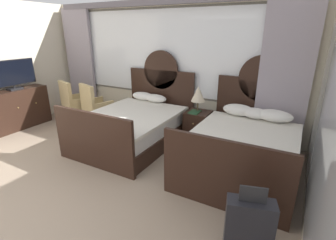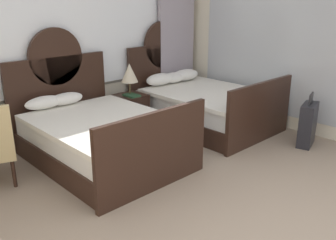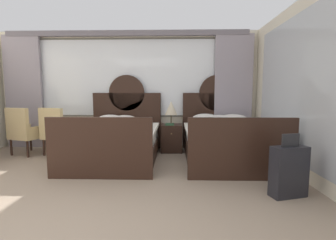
{
  "view_description": "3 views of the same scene",
  "coord_description": "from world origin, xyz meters",
  "px_view_note": "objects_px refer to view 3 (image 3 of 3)",
  "views": [
    {
      "loc": [
        2.74,
        -0.53,
        2.09
      ],
      "look_at": [
        1.06,
        2.51,
        0.84
      ],
      "focal_mm": 26.7,
      "sensor_mm": 36.0,
      "label": 1
    },
    {
      "loc": [
        -2.49,
        -0.79,
        2.09
      ],
      "look_at": [
        0.46,
        2.3,
        0.66
      ],
      "focal_mm": 39.3,
      "sensor_mm": 36.0,
      "label": 2
    },
    {
      "loc": [
        1.09,
        -1.45,
        1.27
      ],
      "look_at": [
        0.98,
        2.74,
        0.81
      ],
      "focal_mm": 25.84,
      "sensor_mm": 36.0,
      "label": 3
    }
  ],
  "objects_px": {
    "armchair_by_window_left": "(57,130)",
    "armchair_by_window_centre": "(25,130)",
    "book_on_nightstand": "(170,124)",
    "table_lamp_on_nightstand": "(171,108)",
    "suitcase_on_floor": "(289,171)",
    "bed_near_mirror": "(225,141)",
    "bed_near_window": "(117,141)",
    "nightstand_between_beds": "(172,138)"
  },
  "relations": [
    {
      "from": "armchair_by_window_left",
      "to": "book_on_nightstand",
      "type": "bearing_deg",
      "value": 7.33
    },
    {
      "from": "nightstand_between_beds",
      "to": "armchair_by_window_left",
      "type": "bearing_deg",
      "value": -170.62
    },
    {
      "from": "bed_near_mirror",
      "to": "book_on_nightstand",
      "type": "bearing_deg",
      "value": 153.13
    },
    {
      "from": "armchair_by_window_centre",
      "to": "book_on_nightstand",
      "type": "bearing_deg",
      "value": 5.67
    },
    {
      "from": "bed_near_window",
      "to": "armchair_by_window_left",
      "type": "height_order",
      "value": "bed_near_window"
    },
    {
      "from": "bed_near_window",
      "to": "armchair_by_window_centre",
      "type": "distance_m",
      "value": 2.01
    },
    {
      "from": "nightstand_between_beds",
      "to": "book_on_nightstand",
      "type": "distance_m",
      "value": 0.33
    },
    {
      "from": "table_lamp_on_nightstand",
      "to": "suitcase_on_floor",
      "type": "height_order",
      "value": "table_lamp_on_nightstand"
    },
    {
      "from": "bed_near_mirror",
      "to": "nightstand_between_beds",
      "type": "height_order",
      "value": "bed_near_mirror"
    },
    {
      "from": "book_on_nightstand",
      "to": "armchair_by_window_centre",
      "type": "height_order",
      "value": "armchair_by_window_centre"
    },
    {
      "from": "nightstand_between_beds",
      "to": "table_lamp_on_nightstand",
      "type": "bearing_deg",
      "value": -121.78
    },
    {
      "from": "armchair_by_window_centre",
      "to": "suitcase_on_floor",
      "type": "xyz_separation_m",
      "value": [
        4.5,
        -1.93,
        -0.19
      ]
    },
    {
      "from": "bed_near_mirror",
      "to": "armchair_by_window_centre",
      "type": "relative_size",
      "value": 2.22
    },
    {
      "from": "table_lamp_on_nightstand",
      "to": "bed_near_mirror",
      "type": "bearing_deg",
      "value": -30.55
    },
    {
      "from": "nightstand_between_beds",
      "to": "book_on_nightstand",
      "type": "height_order",
      "value": "book_on_nightstand"
    },
    {
      "from": "bed_near_window",
      "to": "armchair_by_window_centre",
      "type": "height_order",
      "value": "bed_near_window"
    },
    {
      "from": "armchair_by_window_left",
      "to": "suitcase_on_floor",
      "type": "relative_size",
      "value": 1.25
    },
    {
      "from": "nightstand_between_beds",
      "to": "armchair_by_window_centre",
      "type": "xyz_separation_m",
      "value": [
        -3.03,
        -0.39,
        0.22
      ]
    },
    {
      "from": "table_lamp_on_nightstand",
      "to": "suitcase_on_floor",
      "type": "xyz_separation_m",
      "value": [
        1.48,
        -2.3,
        -0.63
      ]
    },
    {
      "from": "bed_near_mirror",
      "to": "armchair_by_window_centre",
      "type": "height_order",
      "value": "bed_near_mirror"
    },
    {
      "from": "bed_near_mirror",
      "to": "nightstand_between_beds",
      "type": "distance_m",
      "value": 1.23
    },
    {
      "from": "book_on_nightstand",
      "to": "armchair_by_window_left",
      "type": "height_order",
      "value": "armchair_by_window_left"
    },
    {
      "from": "bed_near_mirror",
      "to": "table_lamp_on_nightstand",
      "type": "relative_size",
      "value": 4.25
    },
    {
      "from": "suitcase_on_floor",
      "to": "table_lamp_on_nightstand",
      "type": "bearing_deg",
      "value": 122.82
    },
    {
      "from": "nightstand_between_beds",
      "to": "book_on_nightstand",
      "type": "bearing_deg",
      "value": -112.83
    },
    {
      "from": "bed_near_window",
      "to": "armchair_by_window_centre",
      "type": "bearing_deg",
      "value": 172.3
    },
    {
      "from": "nightstand_between_beds",
      "to": "armchair_by_window_centre",
      "type": "distance_m",
      "value": 3.06
    },
    {
      "from": "bed_near_window",
      "to": "table_lamp_on_nightstand",
      "type": "height_order",
      "value": "bed_near_window"
    },
    {
      "from": "bed_near_mirror",
      "to": "suitcase_on_floor",
      "type": "height_order",
      "value": "bed_near_mirror"
    },
    {
      "from": "bed_near_window",
      "to": "table_lamp_on_nightstand",
      "type": "relative_size",
      "value": 4.25
    },
    {
      "from": "armchair_by_window_left",
      "to": "armchair_by_window_centre",
      "type": "distance_m",
      "value": 0.68
    },
    {
      "from": "table_lamp_on_nightstand",
      "to": "book_on_nightstand",
      "type": "height_order",
      "value": "table_lamp_on_nightstand"
    },
    {
      "from": "bed_near_window",
      "to": "suitcase_on_floor",
      "type": "height_order",
      "value": "bed_near_window"
    },
    {
      "from": "book_on_nightstand",
      "to": "armchair_by_window_left",
      "type": "xyz_separation_m",
      "value": [
        -2.31,
        -0.3,
        -0.1
      ]
    },
    {
      "from": "table_lamp_on_nightstand",
      "to": "bed_near_window",
      "type": "bearing_deg",
      "value": -148.33
    },
    {
      "from": "table_lamp_on_nightstand",
      "to": "armchair_by_window_centre",
      "type": "distance_m",
      "value": 3.07
    },
    {
      "from": "nightstand_between_beds",
      "to": "table_lamp_on_nightstand",
      "type": "height_order",
      "value": "table_lamp_on_nightstand"
    },
    {
      "from": "book_on_nightstand",
      "to": "suitcase_on_floor",
      "type": "bearing_deg",
      "value": -55.82
    },
    {
      "from": "armchair_by_window_left",
      "to": "armchair_by_window_centre",
      "type": "bearing_deg",
      "value": -179.99
    },
    {
      "from": "bed_near_mirror",
      "to": "armchair_by_window_left",
      "type": "relative_size",
      "value": 2.22
    },
    {
      "from": "bed_near_mirror",
      "to": "nightstand_between_beds",
      "type": "relative_size",
      "value": 3.66
    },
    {
      "from": "suitcase_on_floor",
      "to": "armchair_by_window_centre",
      "type": "bearing_deg",
      "value": 156.84
    }
  ]
}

